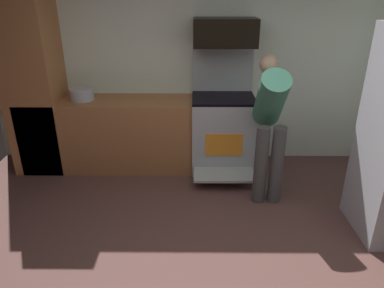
{
  "coord_description": "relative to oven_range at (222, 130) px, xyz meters",
  "views": [
    {
      "loc": [
        0.05,
        -2.25,
        2.17
      ],
      "look_at": [
        0.03,
        0.3,
        1.05
      ],
      "focal_mm": 33.39,
      "sensor_mm": 36.0,
      "label": 1
    }
  ],
  "objects": [
    {
      "name": "stock_pot",
      "position": [
        -1.73,
        0.01,
        0.46
      ],
      "size": [
        0.29,
        0.29,
        0.15
      ],
      "primitive_type": "cylinder",
      "color": "#B3BAC5",
      "rests_on": "lower_cabinet_run"
    },
    {
      "name": "wall_back",
      "position": [
        -0.4,
        0.37,
        0.79
      ],
      "size": [
        5.2,
        0.12,
        2.6
      ],
      "primitive_type": "cube",
      "color": "silver",
      "rests_on": "ground"
    },
    {
      "name": "lower_cabinet_run",
      "position": [
        -1.3,
        0.01,
        -0.06
      ],
      "size": [
        2.4,
        0.6,
        0.9
      ],
      "primitive_type": "cube",
      "color": "#A3673C",
      "rests_on": "ground"
    },
    {
      "name": "microwave",
      "position": [
        0.0,
        0.09,
        1.18
      ],
      "size": [
        0.74,
        0.38,
        0.32
      ],
      "primitive_type": "cube",
      "color": "black",
      "rests_on": "oven_range"
    },
    {
      "name": "ground_plane",
      "position": [
        -0.4,
        -1.97,
        -0.52
      ],
      "size": [
        5.2,
        4.8,
        0.02
      ],
      "primitive_type": "cube",
      "color": "brown"
    },
    {
      "name": "cabinet_column",
      "position": [
        -2.3,
        0.01,
        0.54
      ],
      "size": [
        0.6,
        0.6,
        2.1
      ],
      "primitive_type": "cube",
      "color": "#A3673C",
      "rests_on": "ground"
    },
    {
      "name": "oven_range",
      "position": [
        0.0,
        0.0,
        0.0
      ],
      "size": [
        0.76,
        0.99,
        1.53
      ],
      "color": "#ADB6B6",
      "rests_on": "ground"
    },
    {
      "name": "person_cook",
      "position": [
        0.44,
        -0.68,
        0.39
      ],
      "size": [
        0.31,
        0.65,
        1.52
      ],
      "color": "#484848",
      "rests_on": "ground"
    }
  ]
}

